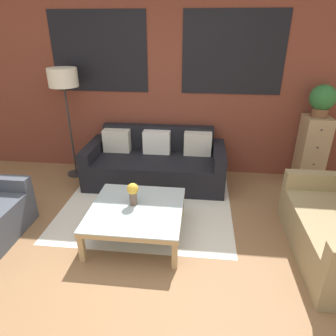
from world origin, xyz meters
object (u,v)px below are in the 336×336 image
potted_plant (322,99)px  drawer_cabinet (311,151)px  coffee_table (136,211)px  floor_lamp (64,83)px  flower_vase (133,192)px  couch_dark (156,164)px

potted_plant → drawer_cabinet: bearing=-90.0°
coffee_table → floor_lamp: bearing=132.0°
flower_vase → drawer_cabinet: bearing=32.7°
coffee_table → potted_plant: bearing=34.4°
floor_lamp → drawer_cabinet: 3.66m
coffee_table → drawer_cabinet: drawer_cabinet is taller
drawer_cabinet → floor_lamp: bearing=-178.1°
potted_plant → flower_vase: (-2.30, -1.48, -0.74)m
floor_lamp → flower_vase: (1.24, -1.36, -0.91)m
coffee_table → couch_dark: bearing=89.6°
coffee_table → drawer_cabinet: (2.26, 1.55, 0.19)m
floor_lamp → flower_vase: floor_lamp is taller
potted_plant → flower_vase: 2.83m
floor_lamp → potted_plant: size_ratio=3.72×
drawer_cabinet → flower_vase: drawer_cabinet is taller
drawer_cabinet → coffee_table: bearing=-145.6°
floor_lamp → drawer_cabinet: floor_lamp is taller
couch_dark → potted_plant: 2.45m
couch_dark → flower_vase: 1.29m
coffee_table → floor_lamp: size_ratio=0.61×
couch_dark → floor_lamp: size_ratio=1.23×
coffee_table → floor_lamp: 2.22m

